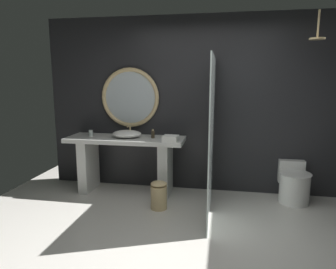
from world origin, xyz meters
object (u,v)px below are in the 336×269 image
Objects in this scene: tumbler_cup at (91,133)px; round_wall_mirror at (130,98)px; rain_shower_head at (317,36)px; waste_bin at (159,195)px; soap_dispenser at (153,134)px; vessel_sink at (127,134)px; toilet at (293,183)px; folded_hand_towel at (171,139)px.

round_wall_mirror reaches higher than tumbler_cup.
round_wall_mirror is 2.62× the size of rain_shower_head.
round_wall_mirror is 2.43× the size of waste_bin.
tumbler_cup is 0.72× the size of soap_dispenser.
rain_shower_head is at bearing 11.19° from waste_bin.
vessel_sink reaches higher than toilet.
round_wall_mirror is at bearing 175.25° from toilet.
waste_bin is at bearing -106.46° from folded_hand_towel.
round_wall_mirror reaches higher than waste_bin.
rain_shower_head is 2.78m from waste_bin.
round_wall_mirror is 1.57m from waste_bin.
soap_dispenser is 0.14× the size of round_wall_mirror.
soap_dispenser is 0.21× the size of toilet.
vessel_sink is 2.80m from rain_shower_head.
rain_shower_head is at bearing -67.04° from toilet.
rain_shower_head reaches higher than round_wall_mirror.
vessel_sink is 3.32× the size of soap_dispenser.
waste_bin is (0.61, -0.79, -1.22)m from round_wall_mirror.
soap_dispenser is 2.47m from rain_shower_head.
tumbler_cup is 0.27× the size of rain_shower_head.
soap_dispenser is at bearing -178.58° from toilet.
tumbler_cup reaches higher than toilet.
waste_bin is at bearing -168.81° from rain_shower_head.
soap_dispenser reaches higher than toilet.
round_wall_mirror reaches higher than folded_hand_towel.
rain_shower_head is at bearing -3.28° from vessel_sink.
waste_bin is 0.77m from folded_hand_towel.
tumbler_cup is at bearing -178.43° from soap_dispenser.
vessel_sink is 0.56m from tumbler_cup.
tumbler_cup reaches higher than waste_bin.
round_wall_mirror is 2.65m from rain_shower_head.
vessel_sink is at bearing 176.72° from rain_shower_head.
toilet reaches higher than waste_bin.
rain_shower_head is 1.96m from toilet.
waste_bin is at bearing -41.37° from vessel_sink.
round_wall_mirror is 4.45× the size of folded_hand_towel.
folded_hand_towel is at bearing -14.95° from vessel_sink.
rain_shower_head is at bearing -4.61° from soap_dispenser.
folded_hand_towel is (-1.79, -0.04, -1.32)m from rain_shower_head.
vessel_sink reaches higher than soap_dispenser.
toilet is at bearing 8.66° from folded_hand_towel.
rain_shower_head is 2.22m from folded_hand_towel.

